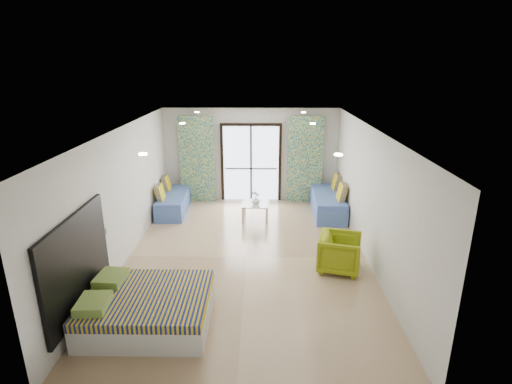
{
  "coord_description": "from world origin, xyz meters",
  "views": [
    {
      "loc": [
        0.3,
        -7.58,
        3.93
      ],
      "look_at": [
        0.18,
        0.91,
        1.15
      ],
      "focal_mm": 28.0,
      "sensor_mm": 36.0,
      "label": 1
    }
  ],
  "objects_px": {
    "daybed_left": "(173,202)",
    "armchair": "(340,251)",
    "daybed_right": "(328,202)",
    "coffee_table": "(255,205)",
    "bed": "(147,308)"
  },
  "relations": [
    {
      "from": "bed",
      "to": "daybed_right",
      "type": "xyz_separation_m",
      "value": [
        3.59,
        4.86,
        0.03
      ]
    },
    {
      "from": "daybed_right",
      "to": "bed",
      "type": "bearing_deg",
      "value": -124.81
    },
    {
      "from": "daybed_left",
      "to": "coffee_table",
      "type": "bearing_deg",
      "value": -16.24
    },
    {
      "from": "daybed_right",
      "to": "armchair",
      "type": "xyz_separation_m",
      "value": [
        -0.27,
        -3.1,
        0.1
      ]
    },
    {
      "from": "bed",
      "to": "coffee_table",
      "type": "bearing_deg",
      "value": 69.56
    },
    {
      "from": "daybed_left",
      "to": "coffee_table",
      "type": "height_order",
      "value": "daybed_left"
    },
    {
      "from": "bed",
      "to": "coffee_table",
      "type": "distance_m",
      "value": 4.65
    },
    {
      "from": "daybed_right",
      "to": "armchair",
      "type": "bearing_deg",
      "value": -93.36
    },
    {
      "from": "bed",
      "to": "daybed_right",
      "type": "height_order",
      "value": "daybed_right"
    },
    {
      "from": "daybed_right",
      "to": "coffee_table",
      "type": "height_order",
      "value": "daybed_right"
    },
    {
      "from": "daybed_right",
      "to": "armchair",
      "type": "distance_m",
      "value": 3.12
    },
    {
      "from": "daybed_right",
      "to": "coffee_table",
      "type": "bearing_deg",
      "value": -164.03
    },
    {
      "from": "coffee_table",
      "to": "armchair",
      "type": "distance_m",
      "value": 3.11
    },
    {
      "from": "daybed_left",
      "to": "armchair",
      "type": "relative_size",
      "value": 2.28
    },
    {
      "from": "daybed_right",
      "to": "armchair",
      "type": "height_order",
      "value": "daybed_right"
    }
  ]
}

